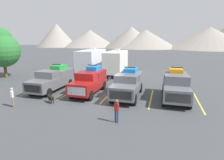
{
  "coord_description": "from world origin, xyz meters",
  "views": [
    {
      "loc": [
        4.71,
        -14.98,
        5.16
      ],
      "look_at": [
        0.0,
        1.91,
        1.2
      ],
      "focal_mm": 29.39,
      "sensor_mm": 36.0,
      "label": 1
    }
  ],
  "objects_px": {
    "camper_trailer_a": "(92,60)",
    "pickup_truck_c": "(128,83)",
    "dog": "(50,97)",
    "person_a": "(12,96)",
    "pickup_truck_d": "(176,85)",
    "pickup_truck_a": "(53,79)",
    "pickup_truck_b": "(90,81)",
    "person_b": "(117,109)",
    "camper_trailer_b": "(116,61)"
  },
  "relations": [
    {
      "from": "camper_trailer_a",
      "to": "pickup_truck_c",
      "type": "bearing_deg",
      "value": -53.59
    },
    {
      "from": "pickup_truck_c",
      "to": "dog",
      "type": "bearing_deg",
      "value": -149.53
    },
    {
      "from": "person_a",
      "to": "pickup_truck_d",
      "type": "bearing_deg",
      "value": 23.71
    },
    {
      "from": "pickup_truck_a",
      "to": "camper_trailer_a",
      "type": "bearing_deg",
      "value": 88.96
    },
    {
      "from": "pickup_truck_b",
      "to": "person_b",
      "type": "bearing_deg",
      "value": -53.79
    },
    {
      "from": "camper_trailer_b",
      "to": "dog",
      "type": "bearing_deg",
      "value": -99.42
    },
    {
      "from": "pickup_truck_c",
      "to": "pickup_truck_a",
      "type": "bearing_deg",
      "value": 179.41
    },
    {
      "from": "pickup_truck_a",
      "to": "camper_trailer_b",
      "type": "bearing_deg",
      "value": 66.7
    },
    {
      "from": "pickup_truck_a",
      "to": "camper_trailer_b",
      "type": "height_order",
      "value": "camper_trailer_b"
    },
    {
      "from": "pickup_truck_c",
      "to": "camper_trailer_a",
      "type": "xyz_separation_m",
      "value": [
        -7.63,
        10.35,
        0.8
      ]
    },
    {
      "from": "pickup_truck_a",
      "to": "camper_trailer_a",
      "type": "height_order",
      "value": "camper_trailer_a"
    },
    {
      "from": "camper_trailer_a",
      "to": "person_a",
      "type": "height_order",
      "value": "camper_trailer_a"
    },
    {
      "from": "pickup_truck_c",
      "to": "camper_trailer_b",
      "type": "distance_m",
      "value": 10.51
    },
    {
      "from": "pickup_truck_b",
      "to": "person_b",
      "type": "xyz_separation_m",
      "value": [
        4.08,
        -5.57,
        -0.33
      ]
    },
    {
      "from": "pickup_truck_a",
      "to": "pickup_truck_b",
      "type": "height_order",
      "value": "pickup_truck_b"
    },
    {
      "from": "pickup_truck_b",
      "to": "camper_trailer_a",
      "type": "xyz_separation_m",
      "value": [
        -3.9,
        10.32,
        0.79
      ]
    },
    {
      "from": "pickup_truck_b",
      "to": "pickup_truck_c",
      "type": "height_order",
      "value": "pickup_truck_b"
    },
    {
      "from": "camper_trailer_b",
      "to": "camper_trailer_a",
      "type": "bearing_deg",
      "value": 172.73
    },
    {
      "from": "pickup_truck_b",
      "to": "person_b",
      "type": "relative_size",
      "value": 3.48
    },
    {
      "from": "pickup_truck_c",
      "to": "camper_trailer_a",
      "type": "height_order",
      "value": "camper_trailer_a"
    },
    {
      "from": "pickup_truck_c",
      "to": "camper_trailer_a",
      "type": "relative_size",
      "value": 0.65
    },
    {
      "from": "camper_trailer_a",
      "to": "dog",
      "type": "height_order",
      "value": "camper_trailer_a"
    },
    {
      "from": "pickup_truck_a",
      "to": "pickup_truck_c",
      "type": "height_order",
      "value": "pickup_truck_c"
    },
    {
      "from": "person_a",
      "to": "dog",
      "type": "bearing_deg",
      "value": 36.21
    },
    {
      "from": "pickup_truck_c",
      "to": "person_b",
      "type": "distance_m",
      "value": 5.56
    },
    {
      "from": "pickup_truck_a",
      "to": "dog",
      "type": "distance_m",
      "value": 4.1
    },
    {
      "from": "pickup_truck_d",
      "to": "dog",
      "type": "height_order",
      "value": "pickup_truck_d"
    },
    {
      "from": "pickup_truck_b",
      "to": "pickup_truck_d",
      "type": "height_order",
      "value": "pickup_truck_d"
    },
    {
      "from": "pickup_truck_b",
      "to": "person_a",
      "type": "bearing_deg",
      "value": -130.22
    },
    {
      "from": "pickup_truck_b",
      "to": "dog",
      "type": "distance_m",
      "value": 4.1
    },
    {
      "from": "camper_trailer_a",
      "to": "dog",
      "type": "relative_size",
      "value": 10.52
    },
    {
      "from": "camper_trailer_a",
      "to": "person_b",
      "type": "relative_size",
      "value": 5.64
    },
    {
      "from": "pickup_truck_a",
      "to": "dog",
      "type": "bearing_deg",
      "value": -60.26
    },
    {
      "from": "pickup_truck_b",
      "to": "dog",
      "type": "xyz_separation_m",
      "value": [
        -2.08,
        -3.45,
        -0.76
      ]
    },
    {
      "from": "pickup_truck_a",
      "to": "pickup_truck_c",
      "type": "bearing_deg",
      "value": -0.59
    },
    {
      "from": "pickup_truck_d",
      "to": "person_b",
      "type": "relative_size",
      "value": 3.54
    },
    {
      "from": "pickup_truck_a",
      "to": "pickup_truck_c",
      "type": "distance_m",
      "value": 7.82
    },
    {
      "from": "pickup_truck_b",
      "to": "pickup_truck_c",
      "type": "xyz_separation_m",
      "value": [
        3.74,
        -0.03,
        -0.01
      ]
    },
    {
      "from": "camper_trailer_b",
      "to": "pickup_truck_b",
      "type": "bearing_deg",
      "value": -90.7
    },
    {
      "from": "pickup_truck_c",
      "to": "person_b",
      "type": "relative_size",
      "value": 3.69
    },
    {
      "from": "pickup_truck_a",
      "to": "person_a",
      "type": "height_order",
      "value": "pickup_truck_a"
    },
    {
      "from": "pickup_truck_c",
      "to": "person_b",
      "type": "bearing_deg",
      "value": -86.49
    },
    {
      "from": "pickup_truck_c",
      "to": "person_a",
      "type": "xyz_separation_m",
      "value": [
        -8.02,
        -5.04,
        -0.32
      ]
    },
    {
      "from": "pickup_truck_b",
      "to": "dog",
      "type": "bearing_deg",
      "value": -121.08
    },
    {
      "from": "dog",
      "to": "pickup_truck_a",
      "type": "bearing_deg",
      "value": 119.74
    },
    {
      "from": "pickup_truck_b",
      "to": "pickup_truck_c",
      "type": "distance_m",
      "value": 3.74
    },
    {
      "from": "pickup_truck_a",
      "to": "camper_trailer_b",
      "type": "xyz_separation_m",
      "value": [
        4.2,
        9.76,
        0.78
      ]
    },
    {
      "from": "person_a",
      "to": "person_b",
      "type": "relative_size",
      "value": 1.01
    },
    {
      "from": "pickup_truck_b",
      "to": "person_b",
      "type": "height_order",
      "value": "pickup_truck_b"
    },
    {
      "from": "person_a",
      "to": "person_b",
      "type": "height_order",
      "value": "person_a"
    }
  ]
}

